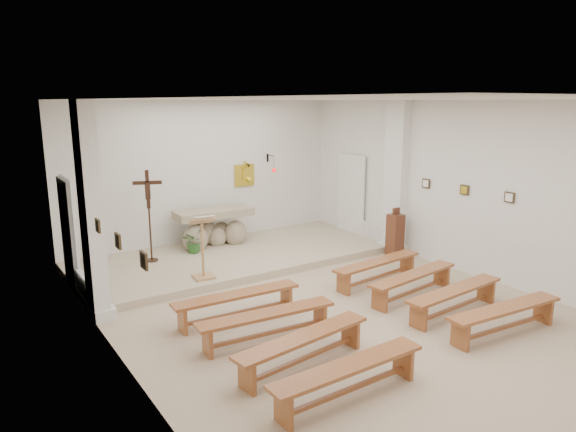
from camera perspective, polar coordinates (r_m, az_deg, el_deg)
ground at (r=8.86m, az=5.30°, el=-10.46°), size 7.00×10.00×0.00m
wall_left at (r=6.73m, az=-18.08°, el=-2.80°), size 0.02×10.00×3.50m
wall_right at (r=10.86m, az=19.93°, el=2.77°), size 0.02×10.00×3.50m
wall_back at (r=12.53m, az=-9.15°, el=4.58°), size 7.00×0.02×3.50m
ceiling at (r=8.16m, az=5.81°, el=12.72°), size 7.00×10.00×0.02m
sanctuary_platform at (r=11.59m, az=-5.73°, el=-4.47°), size 6.98×3.00×0.15m
pilaster_left at (r=8.65m, az=-21.04°, el=0.32°), size 0.26×0.55×3.50m
pilaster_right at (r=12.04m, az=11.91°, el=4.15°), size 0.26×0.55×3.50m
gold_wall_relief at (r=12.99m, az=-4.87°, el=4.53°), size 0.55×0.04×0.55m
sanctuary_lamp at (r=13.11m, az=-1.66°, el=5.35°), size 0.11×0.36×0.44m
station_frame_left_front at (r=6.01m, az=-15.73°, el=-4.78°), size 0.03×0.20×0.20m
station_frame_left_mid at (r=6.93m, az=-18.37°, el=-2.64°), size 0.03×0.20×0.20m
station_frame_left_rear at (r=7.87m, az=-20.38°, el=-1.01°), size 0.03×0.20×0.20m
station_frame_right_front at (r=10.41m, az=23.38°, el=1.91°), size 0.03×0.20×0.20m
station_frame_right_mid at (r=10.97m, az=19.01°, el=2.76°), size 0.03×0.20×0.20m
station_frame_right_rear at (r=11.59m, az=15.09°, el=3.51°), size 0.03×0.20×0.20m
radiator_left at (r=9.69m, az=-21.67°, el=-7.57°), size 0.10×0.85×0.52m
radiator_right at (r=12.86m, az=9.57°, el=-1.95°), size 0.10×0.85×0.52m
altar at (r=12.19m, az=-8.28°, el=-1.55°), size 1.84×0.84×0.94m
lectern at (r=9.87m, az=-9.44°, el=-3.42°), size 0.49×0.42×1.26m
crucifix_stand at (r=11.05m, az=-15.20°, el=0.72°), size 0.56×0.27×1.94m
potted_plant at (r=11.67m, az=-10.47°, el=-2.71°), size 0.65×0.65×0.55m
donation_pedestal at (r=11.89m, az=11.80°, el=-2.10°), size 0.31×0.31×1.14m
bench_left_front at (r=8.42m, az=-5.68°, el=-9.26°), size 2.16×0.46×0.45m
bench_right_front at (r=10.15m, az=9.89°, el=-5.53°), size 2.16×0.54×0.45m
bench_left_second at (r=7.68m, az=-2.36°, el=-11.41°), size 2.16×0.54×0.45m
bench_right_second at (r=9.55m, az=13.72°, el=-6.88°), size 2.16×0.59×0.45m
bench_left_third at (r=6.99m, az=1.71°, el=-13.95°), size 2.16×0.58×0.45m
bench_right_third at (r=9.00m, az=18.06°, el=-8.36°), size 2.16×0.46×0.45m
bench_left_fourth at (r=6.36m, az=6.75°, el=-16.93°), size 2.14×0.34×0.45m
bench_right_fourth at (r=8.52m, az=22.96°, el=-9.97°), size 2.16×0.54×0.45m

